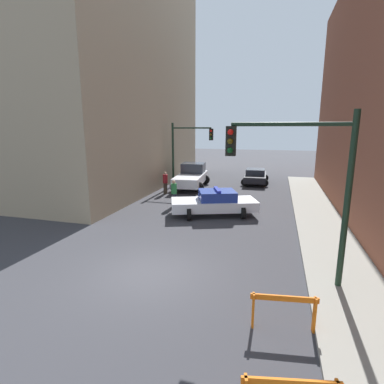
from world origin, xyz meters
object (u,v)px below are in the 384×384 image
pedestrian_corner (165,182)px  barrier_mid (284,306)px  police_car (215,203)px  traffic_light_near (306,173)px  white_truck (192,176)px  parked_car_near (255,176)px  traffic_light_far (186,146)px  pedestrian_crossing (174,193)px

pedestrian_corner → barrier_mid: bearing=-94.0°
police_car → traffic_light_near: bearing=-169.3°
traffic_light_near → white_truck: bearing=118.1°
traffic_light_near → parked_car_near: (-2.60, 17.25, -2.86)m
traffic_light_near → police_car: size_ratio=1.03×
traffic_light_far → pedestrian_corner: bearing=-102.9°
traffic_light_far → barrier_mid: bearing=-65.5°
parked_car_near → pedestrian_corner: size_ratio=2.63×
traffic_light_near → white_truck: traffic_light_near is taller
police_car → pedestrian_corner: 6.43m
pedestrian_crossing → barrier_mid: bearing=90.7°
white_truck → traffic_light_far: bearing=178.0°
traffic_light_far → white_truck: bearing=2.9°
pedestrian_corner → police_car: bearing=-79.0°
parked_car_near → traffic_light_far: bearing=-152.0°
traffic_light_near → white_truck: (-7.54, 14.15, -2.62)m
traffic_light_far → barrier_mid: traffic_light_far is taller
pedestrian_crossing → traffic_light_far: bearing=-110.7°
police_car → parked_car_near: 10.63m
white_truck → parked_car_near: bearing=27.2°
parked_car_near → barrier_mid: size_ratio=2.74×
traffic_light_near → police_car: bearing=121.2°
pedestrian_crossing → barrier_mid: size_ratio=1.04×
police_car → barrier_mid: bearing=-179.0°
police_car → parked_car_near: size_ratio=1.16×
white_truck → barrier_mid: size_ratio=3.49×
parked_car_near → barrier_mid: parked_car_near is taller
pedestrian_corner → barrier_mid: pedestrian_corner is taller
barrier_mid → pedestrian_crossing: bearing=121.8°
white_truck → barrier_mid: bearing=-71.8°
police_car → white_truck: 8.21m
police_car → pedestrian_crossing: size_ratio=3.04×
parked_car_near → barrier_mid: bearing=-85.8°
traffic_light_far → pedestrian_corner: size_ratio=3.13×
white_truck → pedestrian_corner: 3.21m
traffic_light_near → pedestrian_crossing: size_ratio=3.13×
traffic_light_near → white_truck: 16.25m
traffic_light_far → white_truck: traffic_light_far is taller
white_truck → barrier_mid: white_truck is taller
traffic_light_near → traffic_light_far: (-8.03, 14.13, -0.13)m
pedestrian_crossing → traffic_light_near: bearing=99.9°
barrier_mid → pedestrian_corner: bearing=121.2°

